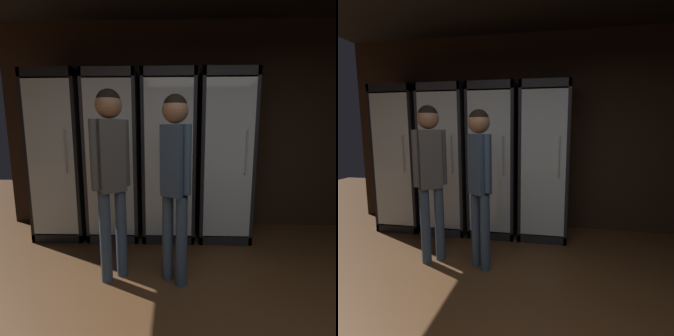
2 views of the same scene
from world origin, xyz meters
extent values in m
cube|color=black|center=(0.00, 3.03, 1.40)|extent=(6.00, 0.06, 2.80)
cube|color=black|center=(-2.04, 2.96, 1.03)|extent=(0.63, 0.04, 2.06)
cube|color=black|center=(-2.33, 2.66, 1.03)|extent=(0.04, 0.64, 2.06)
cube|color=black|center=(-1.74, 2.66, 1.03)|extent=(0.04, 0.64, 2.06)
cube|color=black|center=(-2.04, 2.66, 2.01)|extent=(0.63, 0.64, 0.10)
cube|color=black|center=(-2.04, 2.66, 0.05)|extent=(0.63, 0.64, 0.10)
cube|color=white|center=(-2.04, 2.93, 1.03)|extent=(0.55, 0.02, 1.82)
cube|color=silver|center=(-2.04, 2.35, 1.03)|extent=(0.55, 0.02, 1.82)
cylinder|color=#B2B2B7|center=(-1.85, 2.32, 1.13)|extent=(0.02, 0.02, 0.50)
cube|color=silver|center=(-2.04, 2.66, 0.12)|extent=(0.53, 0.56, 0.02)
cylinder|color=#194723|center=(-2.16, 2.69, 0.24)|extent=(0.06, 0.06, 0.23)
cylinder|color=#194723|center=(-2.16, 2.69, 0.39)|extent=(0.02, 0.02, 0.07)
cylinder|color=white|center=(-2.16, 2.69, 0.24)|extent=(0.07, 0.07, 0.08)
cylinder|color=#9EAD99|center=(-1.90, 2.68, 0.24)|extent=(0.07, 0.07, 0.23)
cylinder|color=#9EAD99|center=(-1.90, 2.68, 0.40)|extent=(0.03, 0.03, 0.08)
cylinder|color=#B2332D|center=(-1.90, 2.68, 0.24)|extent=(0.07, 0.07, 0.08)
cube|color=silver|center=(-2.04, 2.66, 0.72)|extent=(0.53, 0.56, 0.02)
cylinder|color=black|center=(-2.21, 2.62, 0.84)|extent=(0.07, 0.07, 0.22)
cylinder|color=black|center=(-2.21, 2.62, 1.00)|extent=(0.03, 0.03, 0.09)
cylinder|color=white|center=(-2.21, 2.62, 0.82)|extent=(0.07, 0.07, 0.09)
cylinder|color=#336B38|center=(-2.04, 2.67, 0.84)|extent=(0.06, 0.06, 0.22)
cylinder|color=#336B38|center=(-2.04, 2.67, 0.99)|extent=(0.02, 0.02, 0.07)
cylinder|color=tan|center=(-2.04, 2.67, 0.84)|extent=(0.07, 0.07, 0.08)
cylinder|color=gray|center=(-1.86, 2.63, 0.84)|extent=(0.07, 0.07, 0.23)
cylinder|color=gray|center=(-1.86, 2.63, 1.00)|extent=(0.02, 0.02, 0.08)
cylinder|color=#B2332D|center=(-1.86, 2.63, 0.84)|extent=(0.07, 0.07, 0.08)
cube|color=silver|center=(-2.04, 2.66, 1.32)|extent=(0.53, 0.56, 0.02)
cylinder|color=#9EAD99|center=(-2.24, 2.68, 1.43)|extent=(0.07, 0.07, 0.19)
cylinder|color=#9EAD99|center=(-2.24, 2.68, 1.56)|extent=(0.02, 0.02, 0.08)
cylinder|color=beige|center=(-2.24, 2.68, 1.41)|extent=(0.07, 0.07, 0.06)
cylinder|color=gray|center=(-2.11, 2.71, 1.43)|extent=(0.07, 0.07, 0.20)
cylinder|color=gray|center=(-2.11, 2.71, 1.57)|extent=(0.03, 0.03, 0.09)
cylinder|color=beige|center=(-2.11, 2.71, 1.42)|extent=(0.08, 0.08, 0.06)
cylinder|color=black|center=(-1.98, 2.66, 1.42)|extent=(0.06, 0.06, 0.18)
cylinder|color=black|center=(-1.98, 2.66, 1.55)|extent=(0.02, 0.02, 0.07)
cylinder|color=#2D2D33|center=(-1.98, 2.66, 1.42)|extent=(0.07, 0.07, 0.06)
cylinder|color=#9EAD99|center=(-1.85, 2.62, 1.43)|extent=(0.07, 0.07, 0.20)
cylinder|color=#9EAD99|center=(-1.85, 2.62, 1.58)|extent=(0.03, 0.03, 0.09)
cylinder|color=white|center=(-1.85, 2.62, 1.41)|extent=(0.07, 0.07, 0.06)
cube|color=#2B2B30|center=(-1.35, 2.96, 1.03)|extent=(0.63, 0.04, 2.06)
cube|color=#2B2B30|center=(-1.65, 2.66, 1.03)|extent=(0.04, 0.64, 2.06)
cube|color=#2B2B30|center=(-1.06, 2.66, 1.03)|extent=(0.04, 0.64, 2.06)
cube|color=#2B2B30|center=(-1.35, 2.66, 2.01)|extent=(0.63, 0.64, 0.10)
cube|color=#2B2B30|center=(-1.35, 2.66, 0.05)|extent=(0.63, 0.64, 0.10)
cube|color=white|center=(-1.35, 2.93, 1.03)|extent=(0.55, 0.02, 1.82)
cube|color=silver|center=(-1.35, 2.35, 1.03)|extent=(0.55, 0.02, 1.82)
cylinder|color=#B2B2B7|center=(-1.16, 2.32, 1.13)|extent=(0.02, 0.02, 0.50)
cube|color=silver|center=(-1.35, 2.66, 0.12)|extent=(0.53, 0.56, 0.02)
cylinder|color=brown|center=(-1.55, 2.63, 0.24)|extent=(0.06, 0.06, 0.22)
cylinder|color=brown|center=(-1.55, 2.63, 0.39)|extent=(0.02, 0.02, 0.09)
cylinder|color=#2D2D33|center=(-1.55, 2.63, 0.23)|extent=(0.07, 0.07, 0.06)
cylinder|color=#194723|center=(-1.41, 2.68, 0.25)|extent=(0.06, 0.06, 0.24)
cylinder|color=#194723|center=(-1.41, 2.68, 0.41)|extent=(0.02, 0.02, 0.09)
cylinder|color=#B2332D|center=(-1.41, 2.68, 0.25)|extent=(0.06, 0.06, 0.09)
cylinder|color=black|center=(-1.29, 2.67, 0.22)|extent=(0.07, 0.07, 0.18)
cylinder|color=black|center=(-1.29, 2.67, 0.35)|extent=(0.02, 0.02, 0.08)
cylinder|color=tan|center=(-1.29, 2.67, 0.23)|extent=(0.07, 0.07, 0.06)
cylinder|color=#194723|center=(-1.15, 2.67, 0.23)|extent=(0.08, 0.08, 0.21)
cylinder|color=#194723|center=(-1.15, 2.67, 0.39)|extent=(0.03, 0.03, 0.09)
cylinder|color=#B2332D|center=(-1.15, 2.67, 0.22)|extent=(0.08, 0.08, 0.06)
cube|color=silver|center=(-1.35, 2.66, 0.57)|extent=(0.53, 0.56, 0.02)
cylinder|color=#194723|center=(-1.49, 2.69, 0.70)|extent=(0.07, 0.07, 0.24)
cylinder|color=#194723|center=(-1.49, 2.69, 0.85)|extent=(0.02, 0.02, 0.07)
cylinder|color=white|center=(-1.49, 2.69, 0.69)|extent=(0.07, 0.07, 0.07)
cylinder|color=brown|center=(-1.21, 2.63, 0.70)|extent=(0.07, 0.07, 0.24)
cylinder|color=brown|center=(-1.21, 2.63, 0.85)|extent=(0.03, 0.03, 0.06)
cylinder|color=tan|center=(-1.21, 2.63, 0.71)|extent=(0.08, 0.08, 0.09)
cube|color=silver|center=(-1.35, 2.66, 1.02)|extent=(0.53, 0.56, 0.02)
cylinder|color=#9EAD99|center=(-1.49, 2.66, 1.14)|extent=(0.07, 0.07, 0.22)
cylinder|color=#9EAD99|center=(-1.49, 2.66, 1.29)|extent=(0.02, 0.02, 0.06)
cylinder|color=#2D2D33|center=(-1.49, 2.66, 1.12)|extent=(0.08, 0.08, 0.08)
cylinder|color=#9EAD99|center=(-1.22, 2.62, 1.14)|extent=(0.07, 0.07, 0.21)
cylinder|color=#9EAD99|center=(-1.22, 2.62, 1.27)|extent=(0.03, 0.03, 0.07)
cylinder|color=beige|center=(-1.22, 2.62, 1.14)|extent=(0.07, 0.07, 0.07)
cube|color=silver|center=(-1.35, 2.66, 1.47)|extent=(0.53, 0.56, 0.02)
cylinder|color=gray|center=(-1.49, 2.67, 1.59)|extent=(0.07, 0.07, 0.21)
cylinder|color=gray|center=(-1.49, 2.67, 1.73)|extent=(0.02, 0.02, 0.08)
cylinder|color=white|center=(-1.49, 2.67, 1.59)|extent=(0.08, 0.08, 0.08)
cylinder|color=black|center=(-1.22, 2.63, 1.59)|extent=(0.08, 0.08, 0.22)
cylinder|color=black|center=(-1.22, 2.63, 1.73)|extent=(0.03, 0.03, 0.06)
cylinder|color=#2D2D33|center=(-1.22, 2.63, 1.59)|extent=(0.08, 0.08, 0.09)
cube|color=black|center=(-0.67, 2.96, 1.03)|extent=(0.63, 0.04, 2.06)
cube|color=black|center=(-0.96, 2.66, 1.03)|extent=(0.04, 0.64, 2.06)
cube|color=black|center=(-0.37, 2.66, 1.03)|extent=(0.04, 0.64, 2.06)
cube|color=black|center=(-0.67, 2.66, 2.01)|extent=(0.63, 0.64, 0.10)
cube|color=black|center=(-0.67, 2.66, 0.05)|extent=(0.63, 0.64, 0.10)
cube|color=white|center=(-0.67, 2.93, 1.03)|extent=(0.55, 0.02, 1.82)
cube|color=silver|center=(-0.67, 2.35, 1.03)|extent=(0.55, 0.02, 1.82)
cylinder|color=#B2B2B7|center=(-0.48, 2.32, 1.13)|extent=(0.02, 0.02, 0.50)
cube|color=silver|center=(-0.67, 2.66, 0.12)|extent=(0.53, 0.56, 0.02)
cylinder|color=gray|center=(-0.86, 2.64, 0.25)|extent=(0.07, 0.07, 0.24)
cylinder|color=gray|center=(-0.86, 2.64, 0.40)|extent=(0.02, 0.02, 0.07)
cylinder|color=#B2332D|center=(-0.86, 2.64, 0.25)|extent=(0.07, 0.07, 0.08)
cylinder|color=brown|center=(-0.74, 2.70, 0.22)|extent=(0.07, 0.07, 0.19)
cylinder|color=brown|center=(-0.74, 2.70, 0.36)|extent=(0.02, 0.02, 0.08)
cylinder|color=beige|center=(-0.74, 2.70, 0.20)|extent=(0.07, 0.07, 0.07)
cylinder|color=gray|center=(-0.60, 2.71, 0.23)|extent=(0.08, 0.08, 0.20)
cylinder|color=gray|center=(-0.60, 2.71, 0.36)|extent=(0.03, 0.03, 0.07)
cylinder|color=tan|center=(-0.60, 2.71, 0.23)|extent=(0.08, 0.08, 0.06)
cylinder|color=brown|center=(-0.47, 2.64, 0.25)|extent=(0.07, 0.07, 0.23)
cylinder|color=brown|center=(-0.47, 2.64, 0.39)|extent=(0.02, 0.02, 0.06)
cylinder|color=#B2332D|center=(-0.47, 2.64, 0.22)|extent=(0.07, 0.07, 0.08)
cube|color=silver|center=(-0.67, 2.66, 0.57)|extent=(0.53, 0.56, 0.02)
cylinder|color=brown|center=(-0.86, 2.66, 0.68)|extent=(0.07, 0.07, 0.20)
cylinder|color=brown|center=(-0.86, 2.66, 0.83)|extent=(0.03, 0.03, 0.10)
cylinder|color=#2D2D33|center=(-0.86, 2.66, 0.68)|extent=(0.07, 0.07, 0.07)
cylinder|color=#194723|center=(-0.73, 2.64, 0.69)|extent=(0.06, 0.06, 0.23)
cylinder|color=#194723|center=(-0.73, 2.64, 0.84)|extent=(0.02, 0.02, 0.07)
cylinder|color=#B2332D|center=(-0.73, 2.64, 0.68)|extent=(0.07, 0.07, 0.08)
cylinder|color=#336B38|center=(-0.61, 2.62, 0.67)|extent=(0.07, 0.07, 0.19)
cylinder|color=#336B38|center=(-0.61, 2.62, 0.80)|extent=(0.03, 0.03, 0.07)
cylinder|color=#2D2D33|center=(-0.61, 2.62, 0.65)|extent=(0.07, 0.07, 0.06)
cylinder|color=#336B38|center=(-0.48, 2.64, 0.67)|extent=(0.07, 0.07, 0.19)
cylinder|color=#336B38|center=(-0.48, 2.64, 0.80)|extent=(0.03, 0.03, 0.07)
cylinder|color=tan|center=(-0.48, 2.64, 0.65)|extent=(0.07, 0.07, 0.06)
cube|color=silver|center=(-0.67, 2.66, 1.02)|extent=(0.53, 0.56, 0.02)
cylinder|color=gray|center=(-0.87, 2.63, 1.13)|extent=(0.07, 0.07, 0.21)
cylinder|color=gray|center=(-0.87, 2.63, 1.28)|extent=(0.02, 0.02, 0.09)
cylinder|color=white|center=(-0.87, 2.63, 1.14)|extent=(0.07, 0.07, 0.08)
cylinder|color=gray|center=(-0.72, 2.69, 1.13)|extent=(0.07, 0.07, 0.19)
cylinder|color=gray|center=(-0.72, 2.69, 1.27)|extent=(0.02, 0.02, 0.10)
cylinder|color=#B2332D|center=(-0.72, 2.69, 1.10)|extent=(0.07, 0.07, 0.06)
cylinder|color=brown|center=(-0.60, 2.70, 1.13)|extent=(0.07, 0.07, 0.20)
cylinder|color=brown|center=(-0.60, 2.70, 1.26)|extent=(0.02, 0.02, 0.06)
cylinder|color=white|center=(-0.60, 2.70, 1.12)|extent=(0.08, 0.08, 0.06)
cylinder|color=black|center=(-0.47, 2.65, 1.14)|extent=(0.07, 0.07, 0.22)
cylinder|color=black|center=(-0.47, 2.65, 1.29)|extent=(0.03, 0.03, 0.08)
cylinder|color=white|center=(-0.47, 2.65, 1.14)|extent=(0.08, 0.08, 0.06)
cube|color=silver|center=(-0.67, 2.66, 1.47)|extent=(0.53, 0.56, 0.02)
cylinder|color=black|center=(-0.81, 2.63, 1.60)|extent=(0.07, 0.07, 0.23)
cylinder|color=black|center=(-0.81, 2.63, 1.76)|extent=(0.02, 0.02, 0.09)
cylinder|color=beige|center=(-0.81, 2.63, 1.58)|extent=(0.07, 0.07, 0.06)
cylinder|color=black|center=(-0.54, 2.62, 1.58)|extent=(0.06, 0.06, 0.19)
cylinder|color=black|center=(-0.54, 2.62, 1.71)|extent=(0.02, 0.02, 0.07)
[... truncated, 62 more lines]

